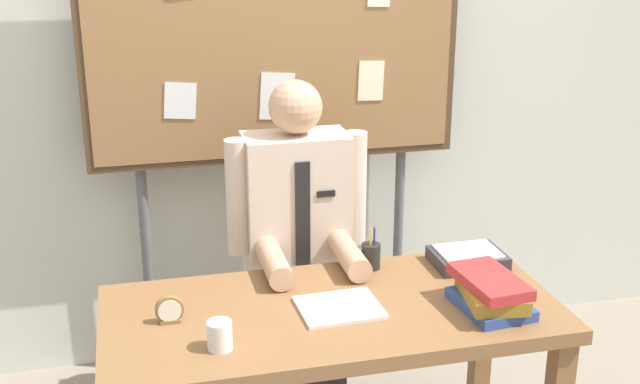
# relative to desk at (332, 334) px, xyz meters

# --- Properties ---
(back_wall) EXTENTS (6.40, 0.08, 2.70)m
(back_wall) POSITION_rel_desk_xyz_m (0.00, 1.15, 0.71)
(back_wall) COLOR silver
(back_wall) RESTS_ON ground_plane
(desk) EXTENTS (1.51, 0.70, 0.74)m
(desk) POSITION_rel_desk_xyz_m (0.00, 0.00, 0.00)
(desk) COLOR brown
(desk) RESTS_ON ground_plane
(person) EXTENTS (0.55, 0.56, 1.40)m
(person) POSITION_rel_desk_xyz_m (0.00, 0.54, 0.01)
(person) COLOR #2D2D33
(person) RESTS_ON ground_plane
(bulletin_board) EXTENTS (1.58, 0.09, 2.04)m
(bulletin_board) POSITION_rel_desk_xyz_m (-0.00, 0.94, 0.84)
(bulletin_board) COLOR #4C3823
(bulletin_board) RESTS_ON ground_plane
(book_stack) EXTENTS (0.22, 0.31, 0.12)m
(book_stack) POSITION_rel_desk_xyz_m (0.50, -0.14, 0.16)
(book_stack) COLOR #2D4C99
(book_stack) RESTS_ON desk
(open_notebook) EXTENTS (0.28, 0.24, 0.01)m
(open_notebook) POSITION_rel_desk_xyz_m (0.02, -0.02, 0.11)
(open_notebook) COLOR silver
(open_notebook) RESTS_ON desk
(desk_clock) EXTENTS (0.09, 0.04, 0.09)m
(desk_clock) POSITION_rel_desk_xyz_m (-0.53, 0.02, 0.14)
(desk_clock) COLOR olive
(desk_clock) RESTS_ON desk
(coffee_mug) EXTENTS (0.08, 0.08, 0.09)m
(coffee_mug) POSITION_rel_desk_xyz_m (-0.39, -0.18, 0.14)
(coffee_mug) COLOR white
(coffee_mug) RESTS_ON desk
(pen_holder) EXTENTS (0.07, 0.07, 0.16)m
(pen_holder) POSITION_rel_desk_xyz_m (0.22, 0.27, 0.15)
(pen_holder) COLOR #262626
(pen_holder) RESTS_ON desk
(paper_tray) EXTENTS (0.26, 0.20, 0.06)m
(paper_tray) POSITION_rel_desk_xyz_m (0.58, 0.21, 0.13)
(paper_tray) COLOR #333338
(paper_tray) RESTS_ON desk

